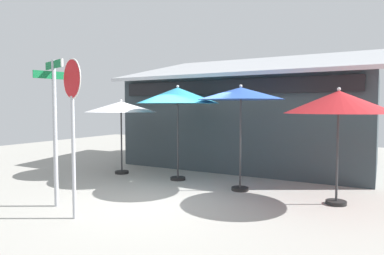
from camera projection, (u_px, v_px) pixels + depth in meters
The scene contains 8 objects.
ground_plane at pixel (165, 200), 8.07m from camera, with size 28.00×28.00×0.10m, color #9E9B93.
cafe_building at pixel (252, 120), 12.82m from camera, with size 8.79×5.37×4.32m.
street_sign_post at pixel (55, 118), 7.27m from camera, with size 0.86×0.81×3.13m.
stop_sign at pixel (73, 108), 6.44m from camera, with size 0.73×0.26×3.05m.
patio_umbrella_ivory_left at pixel (121, 107), 10.91m from camera, with size 2.27×2.27×2.39m.
patio_umbrella_teal_center at pixel (178, 96), 9.91m from camera, with size 2.41×2.41×2.78m.
patio_umbrella_royal_blue_right at pixel (241, 95), 8.63m from camera, with size 2.19×2.19×2.71m.
patio_umbrella_crimson_far_right at pixel (339, 103), 7.38m from camera, with size 2.32×2.32×2.56m.
Camera 1 is at (4.42, -6.65, 2.13)m, focal length 32.00 mm.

